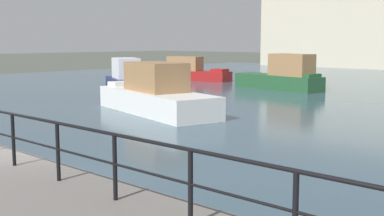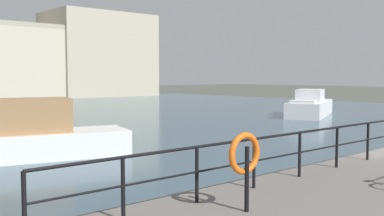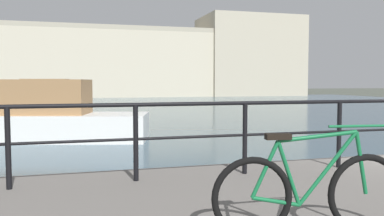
% 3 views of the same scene
% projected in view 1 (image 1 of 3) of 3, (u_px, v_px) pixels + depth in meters
% --- Properties ---
extents(ground_plane, '(240.00, 240.00, 0.00)m').
position_uv_depth(ground_plane, '(19.00, 193.00, 11.59)').
color(ground_plane, '#4C5147').
extents(moored_small_launch, '(6.62, 4.79, 2.30)m').
position_uv_depth(moored_small_launch, '(128.00, 79.00, 35.15)').
color(moored_small_launch, navy).
rests_on(moored_small_launch, water_basin).
extents(moored_red_daysailer, '(8.46, 4.45, 2.47)m').
position_uv_depth(moored_red_daysailer, '(156.00, 94.00, 24.39)').
color(moored_red_daysailer, white).
rests_on(moored_red_daysailer, water_basin).
extents(moored_cabin_cruiser, '(10.04, 3.54, 2.11)m').
position_uv_depth(moored_cabin_cruiser, '(182.00, 72.00, 45.27)').
color(moored_cabin_cruiser, maroon).
rests_on(moored_cabin_cruiser, water_basin).
extents(moored_green_narrowboat, '(7.44, 3.11, 2.59)m').
position_uv_depth(moored_green_narrowboat, '(282.00, 76.00, 36.03)').
color(moored_green_narrowboat, '#23512D').
rests_on(moored_green_narrowboat, water_basin).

